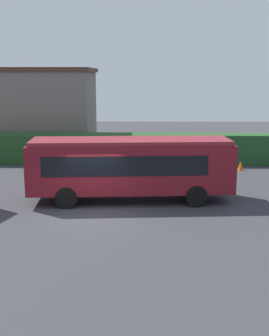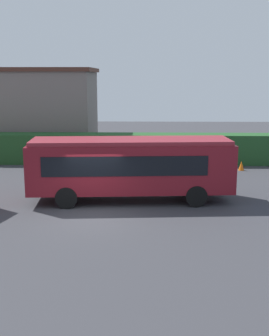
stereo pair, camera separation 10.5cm
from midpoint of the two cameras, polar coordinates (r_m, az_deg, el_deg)
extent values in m
plane|color=#38383D|center=(19.09, -5.32, -6.27)|extent=(81.55, 81.55, 0.00)
cube|color=maroon|center=(21.00, -0.34, 0.17)|extent=(9.71, 3.12, 2.25)
cube|color=maroon|center=(20.79, -0.35, 3.48)|extent=(9.41, 2.90, 0.20)
cube|color=black|center=(22.17, -1.24, 1.49)|extent=(7.45, 0.55, 0.90)
cube|color=black|center=(19.72, -1.07, 0.21)|extent=(7.45, 0.55, 0.90)
cube|color=black|center=(21.67, 12.44, 0.98)|extent=(0.18, 2.02, 0.95)
cube|color=silver|center=(21.56, 12.52, 2.74)|extent=(0.13, 1.36, 0.28)
cylinder|color=black|center=(22.67, 7.07, -2.11)|extent=(1.02, 0.35, 1.00)
cylinder|color=black|center=(20.51, 8.11, -3.61)|extent=(1.02, 0.35, 1.00)
cylinder|color=black|center=(22.46, -8.04, -2.26)|extent=(1.02, 0.35, 1.00)
cylinder|color=black|center=(20.28, -8.63, -3.81)|extent=(1.02, 0.35, 1.00)
sphere|color=silver|center=(22.53, 11.92, -1.31)|extent=(0.22, 0.22, 0.22)
sphere|color=silver|center=(21.25, 12.82, -2.13)|extent=(0.22, 0.22, 0.22)
cube|color=#4C6B47|center=(23.54, 7.25, -1.80)|extent=(0.25, 0.30, 0.83)
cube|color=olive|center=(23.38, 7.30, 0.06)|extent=(0.27, 0.47, 0.73)
sphere|color=#8C6647|center=(23.28, 7.33, 1.22)|extent=(0.23, 0.23, 0.23)
cube|color=#224E25|center=(30.51, -2.77, 2.52)|extent=(52.78, 1.72, 2.03)
cube|color=slate|center=(35.77, -12.85, 6.98)|extent=(9.42, 6.56, 6.22)
cube|color=#4C2D23|center=(35.67, -13.09, 12.20)|extent=(9.79, 6.82, 0.30)
cone|color=orange|center=(29.01, 13.69, 0.29)|extent=(0.36, 0.36, 0.60)
camera|label=1|loc=(0.05, -89.85, 0.03)|focal=47.33mm
camera|label=2|loc=(0.05, 90.15, -0.03)|focal=47.33mm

